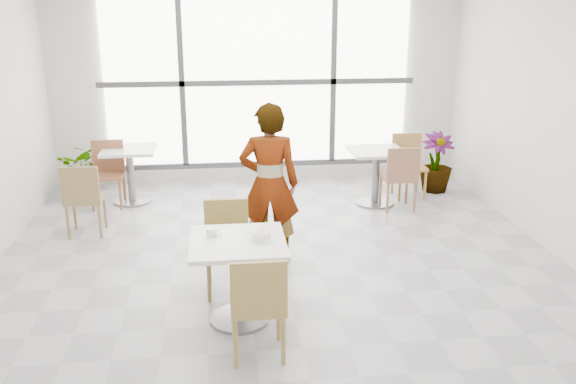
{
  "coord_description": "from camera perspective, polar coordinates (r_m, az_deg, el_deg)",
  "views": [
    {
      "loc": [
        -0.62,
        -5.64,
        2.7
      ],
      "look_at": [
        0.0,
        -0.3,
        1.0
      ],
      "focal_mm": 38.76,
      "sensor_mm": 36.0,
      "label": 1
    }
  ],
  "objects": [
    {
      "name": "bg_table_left",
      "position": [
        8.66,
        -14.28,
        2.19
      ],
      "size": [
        0.7,
        0.7,
        0.75
      ],
      "color": "white",
      "rests_on": "ground"
    },
    {
      "name": "bg_chair_right_near",
      "position": [
        8.17,
        10.26,
        1.64
      ],
      "size": [
        0.42,
        0.42,
        0.87
      ],
      "rotation": [
        0.0,
        0.0,
        3.14
      ],
      "color": "#935D44",
      "rests_on": "ground"
    },
    {
      "name": "oatmeal_bowl",
      "position": [
        5.19,
        -2.43,
        -4.04
      ],
      "size": [
        0.21,
        0.21,
        0.09
      ],
      "color": "white",
      "rests_on": "main_table"
    },
    {
      "name": "plant_right",
      "position": [
        9.15,
        13.44,
        2.66
      ],
      "size": [
        0.48,
        0.48,
        0.85
      ],
      "primitive_type": "imported",
      "rotation": [
        0.0,
        0.0,
        0.01
      ],
      "color": "#387C38",
      "rests_on": "ground"
    },
    {
      "name": "bg_chair_left_near",
      "position": [
        7.55,
        -18.28,
        -0.31
      ],
      "size": [
        0.42,
        0.42,
        0.87
      ],
      "rotation": [
        0.0,
        0.0,
        3.14
      ],
      "color": "olive",
      "rests_on": "ground"
    },
    {
      "name": "wall_back",
      "position": [
        9.24,
        -2.75,
        10.07
      ],
      "size": [
        6.0,
        0.0,
        6.0
      ],
      "primitive_type": "plane",
      "rotation": [
        1.57,
        0.0,
        0.0
      ],
      "color": "silver",
      "rests_on": "ground"
    },
    {
      "name": "floor",
      "position": [
        6.29,
        -0.32,
        -7.9
      ],
      "size": [
        7.0,
        7.0,
        0.0
      ],
      "primitive_type": "plane",
      "color": "#9E9EA5",
      "rests_on": "ground"
    },
    {
      "name": "main_table",
      "position": [
        5.31,
        -4.58,
        -6.72
      ],
      "size": [
        0.8,
        0.8,
        0.75
      ],
      "color": "white",
      "rests_on": "ground"
    },
    {
      "name": "chair_far",
      "position": [
        5.91,
        -5.61,
        -4.39
      ],
      "size": [
        0.42,
        0.42,
        0.87
      ],
      "color": "olive",
      "rests_on": "ground"
    },
    {
      "name": "bg_table_right",
      "position": [
        8.4,
        8.08,
        2.09
      ],
      "size": [
        0.7,
        0.7,
        0.75
      ],
      "color": "silver",
      "rests_on": "ground"
    },
    {
      "name": "bg_chair_right_far",
      "position": [
        8.85,
        10.95,
        2.84
      ],
      "size": [
        0.42,
        0.42,
        0.87
      ],
      "color": "#A3773F",
      "rests_on": "ground"
    },
    {
      "name": "bg_chair_left_far",
      "position": [
        8.63,
        -16.21,
        2.06
      ],
      "size": [
        0.42,
        0.42,
        0.87
      ],
      "color": "#905739",
      "rests_on": "ground"
    },
    {
      "name": "wall_front",
      "position": [
        2.53,
        8.51,
        -10.98
      ],
      "size": [
        6.0,
        0.0,
        6.0
      ],
      "primitive_type": "plane",
      "rotation": [
        -1.57,
        0.0,
        0.0
      ],
      "color": "silver",
      "rests_on": "ground"
    },
    {
      "name": "coffee_cup",
      "position": [
        5.32,
        -7.06,
        -3.74
      ],
      "size": [
        0.16,
        0.13,
        0.07
      ],
      "color": "white",
      "rests_on": "main_table"
    },
    {
      "name": "plant_left",
      "position": [
        9.19,
        -18.11,
        2.01
      ],
      "size": [
        0.72,
        0.64,
        0.75
      ],
      "primitive_type": "imported",
      "rotation": [
        0.0,
        0.0,
        -0.08
      ],
      "color": "#3E7A40",
      "rests_on": "ground"
    },
    {
      "name": "person",
      "position": [
        6.4,
        -1.73,
        0.73
      ],
      "size": [
        0.65,
        0.46,
        1.7
      ],
      "primitive_type": "imported",
      "rotation": [
        0.0,
        0.0,
        3.05
      ],
      "color": "black",
      "rests_on": "ground"
    },
    {
      "name": "chair_near",
      "position": [
        4.76,
        -2.75,
        -9.97
      ],
      "size": [
        0.42,
        0.42,
        0.87
      ],
      "rotation": [
        0.0,
        0.0,
        3.14
      ],
      "color": "#A58646",
      "rests_on": "ground"
    },
    {
      "name": "window",
      "position": [
        9.18,
        -2.72,
        10.02
      ],
      "size": [
        4.6,
        0.07,
        2.52
      ],
      "color": "white",
      "rests_on": "ground"
    }
  ]
}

